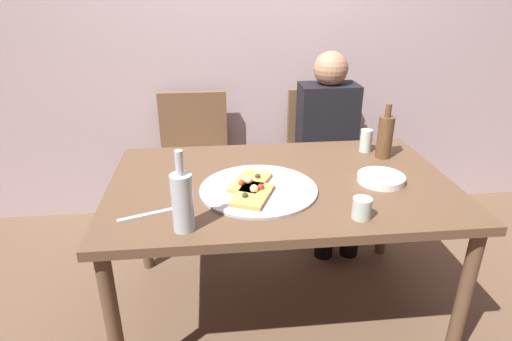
# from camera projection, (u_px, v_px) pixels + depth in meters

# --- Properties ---
(ground_plane) EXTENTS (8.00, 8.00, 0.00)m
(ground_plane) POSITION_uv_depth(u_px,v_px,m) (278.00, 306.00, 2.23)
(ground_plane) COLOR brown
(back_wall) EXTENTS (6.00, 0.10, 2.60)m
(back_wall) POSITION_uv_depth(u_px,v_px,m) (255.00, 23.00, 2.75)
(back_wall) COLOR #B29EA3
(back_wall) RESTS_ON ground_plane
(dining_table) EXTENTS (1.54, 0.96, 0.72)m
(dining_table) POSITION_uv_depth(u_px,v_px,m) (281.00, 195.00, 1.97)
(dining_table) COLOR brown
(dining_table) RESTS_ON ground_plane
(pizza_tray) EXTENTS (0.51, 0.51, 0.01)m
(pizza_tray) POSITION_uv_depth(u_px,v_px,m) (258.00, 189.00, 1.85)
(pizza_tray) COLOR #ADADB2
(pizza_tray) RESTS_ON dining_table
(pizza_slice_last) EXTENTS (0.21, 0.25, 0.05)m
(pizza_slice_last) POSITION_uv_depth(u_px,v_px,m) (250.00, 182.00, 1.87)
(pizza_slice_last) COLOR tan
(pizza_slice_last) RESTS_ON pizza_tray
(pizza_slice_extra) EXTENTS (0.21, 0.25, 0.05)m
(pizza_slice_extra) POSITION_uv_depth(u_px,v_px,m) (253.00, 194.00, 1.76)
(pizza_slice_extra) COLOR tan
(pizza_slice_extra) RESTS_ON pizza_tray
(wine_bottle) EXTENTS (0.08, 0.08, 0.28)m
(wine_bottle) POSITION_uv_depth(u_px,v_px,m) (385.00, 136.00, 2.15)
(wine_bottle) COLOR brown
(wine_bottle) RESTS_ON dining_table
(beer_bottle) EXTENTS (0.08, 0.08, 0.31)m
(beer_bottle) POSITION_uv_depth(u_px,v_px,m) (182.00, 201.00, 1.51)
(beer_bottle) COLOR #B2BCC1
(beer_bottle) RESTS_ON dining_table
(tumbler_near) EXTENTS (0.06, 0.06, 0.12)m
(tumbler_near) POSITION_uv_depth(u_px,v_px,m) (366.00, 141.00, 2.25)
(tumbler_near) COLOR #B7C6BC
(tumbler_near) RESTS_ON dining_table
(tumbler_far) EXTENTS (0.07, 0.07, 0.08)m
(tumbler_far) POSITION_uv_depth(u_px,v_px,m) (362.00, 208.00, 1.62)
(tumbler_far) COLOR #B7C6BC
(tumbler_far) RESTS_ON dining_table
(plate_stack) EXTENTS (0.21, 0.21, 0.03)m
(plate_stack) POSITION_uv_depth(u_px,v_px,m) (381.00, 178.00, 1.92)
(plate_stack) COLOR white
(plate_stack) RESTS_ON dining_table
(table_knife) EXTENTS (0.21, 0.09, 0.01)m
(table_knife) POSITION_uv_depth(u_px,v_px,m) (146.00, 215.00, 1.65)
(table_knife) COLOR #B7B7BC
(table_knife) RESTS_ON dining_table
(chair_left) EXTENTS (0.44, 0.44, 0.90)m
(chair_left) POSITION_uv_depth(u_px,v_px,m) (194.00, 155.00, 2.78)
(chair_left) COLOR brown
(chair_left) RESTS_ON ground_plane
(chair_right) EXTENTS (0.44, 0.44, 0.90)m
(chair_right) POSITION_uv_depth(u_px,v_px,m) (323.00, 150.00, 2.86)
(chair_right) COLOR brown
(chair_right) RESTS_ON ground_plane
(guest_in_sweater) EXTENTS (0.36, 0.56, 1.17)m
(guest_in_sweater) POSITION_uv_depth(u_px,v_px,m) (330.00, 140.00, 2.67)
(guest_in_sweater) COLOR black
(guest_in_sweater) RESTS_ON ground_plane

